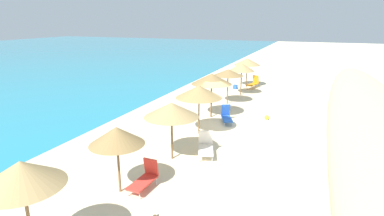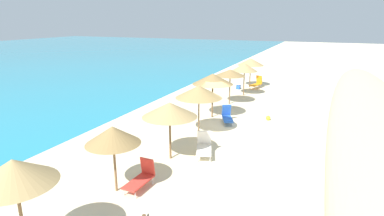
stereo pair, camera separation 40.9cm
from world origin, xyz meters
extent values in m
plane|color=beige|center=(0.00, 0.00, 0.00)|extent=(160.00, 160.00, 0.00)
ellipsoid|color=beige|center=(-0.87, -8.33, 0.83)|extent=(46.13, 5.29, 1.67)
cone|color=tan|center=(-12.61, 1.22, 2.61)|extent=(2.09, 2.09, 0.66)
cylinder|color=brown|center=(-8.70, 1.20, 1.03)|extent=(0.09, 0.09, 2.05)
cone|color=olive|center=(-8.70, 1.20, 2.23)|extent=(2.01, 2.01, 0.66)
cylinder|color=brown|center=(-5.31, 0.64, 1.09)|extent=(0.09, 0.09, 2.18)
cone|color=tan|center=(-5.31, 0.64, 2.36)|extent=(2.49, 2.49, 0.66)
cylinder|color=brown|center=(-1.72, 0.69, 1.12)|extent=(0.07, 0.07, 2.24)
cone|color=#9E7F4C|center=(-1.72, 0.69, 2.43)|extent=(2.58, 2.58, 0.68)
cylinder|color=brown|center=(1.54, 1.05, 1.19)|extent=(0.10, 0.10, 2.37)
cone|color=olive|center=(1.54, 1.05, 2.56)|extent=(2.62, 2.62, 0.68)
cylinder|color=brown|center=(5.27, 0.99, 1.16)|extent=(0.09, 0.09, 2.32)
cone|color=olive|center=(5.27, 0.99, 2.41)|extent=(2.28, 2.28, 0.48)
cylinder|color=brown|center=(8.56, 0.73, 1.10)|extent=(0.09, 0.09, 2.21)
cone|color=tan|center=(8.56, 0.73, 2.39)|extent=(2.16, 2.16, 0.66)
cylinder|color=brown|center=(12.25, 1.07, 1.10)|extent=(0.09, 0.09, 2.21)
cone|color=tan|center=(12.25, 1.07, 2.38)|extent=(2.47, 2.47, 0.65)
cube|color=blue|center=(0.64, -0.29, 0.29)|extent=(1.52, 1.09, 0.07)
cube|color=blue|center=(1.25, -0.01, 0.69)|extent=(0.53, 0.64, 0.76)
cylinder|color=silver|center=(0.00, -0.31, 0.13)|extent=(0.04, 0.04, 0.26)
cylinder|color=silver|center=(0.19, -0.75, 0.13)|extent=(0.04, 0.04, 0.26)
cylinder|color=silver|center=(1.09, 0.18, 0.13)|extent=(0.04, 0.04, 0.26)
cylinder|color=silver|center=(1.29, -0.26, 0.13)|extent=(0.04, 0.04, 0.26)
cube|color=orange|center=(11.52, 0.35, 0.37)|extent=(1.59, 0.93, 0.07)
cube|color=orange|center=(12.20, 0.17, 0.76)|extent=(0.36, 0.60, 0.77)
cylinder|color=silver|center=(10.96, 0.75, 0.17)|extent=(0.04, 0.04, 0.34)
cylinder|color=silver|center=(10.84, 0.29, 0.17)|extent=(0.04, 0.04, 0.34)
cylinder|color=silver|center=(12.19, 0.42, 0.17)|extent=(0.04, 0.04, 0.34)
cylinder|color=silver|center=(12.07, -0.04, 0.17)|extent=(0.04, 0.04, 0.34)
cube|color=red|center=(-8.32, 0.46, 0.32)|extent=(1.39, 0.66, 0.07)
cube|color=red|center=(-7.68, 0.43, 0.69)|extent=(0.19, 0.60, 0.72)
cylinder|color=silver|center=(-8.89, 0.74, 0.14)|extent=(0.04, 0.04, 0.29)
cylinder|color=silver|center=(-8.91, 0.24, 0.14)|extent=(0.04, 0.04, 0.29)
cylinder|color=silver|center=(-7.73, 0.69, 0.14)|extent=(0.04, 0.04, 0.29)
cylinder|color=silver|center=(-7.75, 0.18, 0.14)|extent=(0.04, 0.04, 0.29)
cube|color=white|center=(-4.59, -0.75, 0.35)|extent=(1.46, 1.09, 0.07)
cube|color=white|center=(-4.02, -0.53, 0.74)|extent=(0.46, 0.72, 0.77)
cylinder|color=silver|center=(-5.22, -0.67, 0.16)|extent=(0.04, 0.04, 0.32)
cylinder|color=silver|center=(-5.02, -1.21, 0.16)|extent=(0.04, 0.04, 0.32)
cylinder|color=silver|center=(-4.17, -0.28, 0.16)|extent=(0.04, 0.04, 0.32)
cylinder|color=silver|center=(-3.97, -0.82, 0.16)|extent=(0.04, 0.04, 0.32)
sphere|color=yellow|center=(2.33, -2.48, 0.15)|extent=(0.29, 0.29, 0.29)
cube|color=blue|center=(10.81, 1.78, 0.18)|extent=(0.44, 0.34, 0.35)
camera|label=1|loc=(-17.58, -5.26, 6.24)|focal=29.72mm
camera|label=2|loc=(-17.42, -5.64, 6.24)|focal=29.72mm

